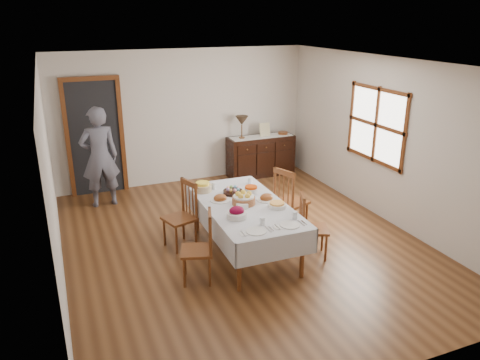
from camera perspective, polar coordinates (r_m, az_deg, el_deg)
name	(u,v)px	position (r m, az deg, el deg)	size (l,w,h in m)	color
ground	(243,242)	(7.01, 0.31, -7.59)	(6.00, 6.00, 0.00)	brown
room_shell	(222,129)	(6.76, -2.19, 6.22)	(5.02, 6.02, 2.65)	white
dining_table	(244,210)	(6.47, 0.54, -3.66)	(1.12, 2.15, 0.73)	#BCBBC0
chair_left_near	(200,247)	(5.89, -4.85, -8.10)	(0.49, 0.49, 0.93)	#603015
chair_left_far	(182,214)	(6.77, -7.06, -4.14)	(0.51, 0.51, 0.97)	#603015
chair_right_near	(310,226)	(6.51, 8.58, -5.51)	(0.50, 0.50, 0.92)	#603015
chair_right_far	(289,199)	(7.21, 6.02, -2.37)	(0.55, 0.55, 1.03)	#603015
sideboard	(261,156)	(9.75, 2.53, 2.97)	(1.38, 0.51, 0.83)	black
person	(99,154)	(8.38, -16.78, 3.08)	(0.59, 0.38, 1.88)	#555563
bread_basket	(244,199)	(6.41, 0.45, -2.35)	(0.32, 0.32, 0.18)	brown
egg_basket	(233,191)	(6.79, -0.86, -1.40)	(0.29, 0.29, 0.11)	black
ham_platter_a	(220,199)	(6.55, -2.43, -2.28)	(0.29, 0.29, 0.11)	silver
ham_platter_b	(266,198)	(6.57, 3.25, -2.21)	(0.28, 0.28, 0.11)	silver
beet_bowl	(237,213)	(6.00, -0.40, -4.05)	(0.27, 0.27, 0.15)	silver
carrot_bowl	(251,189)	(6.84, 1.36, -1.15)	(0.20, 0.20, 0.10)	silver
pineapple_bowl	(203,187)	(6.90, -4.58, -0.88)	(0.27, 0.27, 0.14)	tan
casserole_dish	(277,205)	(6.34, 4.54, -3.06)	(0.25, 0.25, 0.07)	silver
butter_dish	(242,206)	(6.27, 0.28, -3.23)	(0.14, 0.09, 0.07)	silver
setting_left	(258,228)	(5.70, 2.19, -5.83)	(0.42, 0.31, 0.10)	silver
setting_right	(291,222)	(5.89, 6.24, -5.07)	(0.42, 0.31, 0.10)	silver
glass_far_a	(214,186)	(6.96, -3.22, -0.72)	(0.06, 0.06, 0.11)	silver
glass_far_b	(250,181)	(7.20, 1.23, -0.07)	(0.07, 0.07, 0.09)	silver
runner	(261,136)	(9.62, 2.62, 5.33)	(1.30, 0.35, 0.01)	silver
table_lamp	(242,121)	(9.39, 0.22, 7.18)	(0.26, 0.26, 0.46)	brown
picture_frame	(265,130)	(9.61, 3.03, 6.13)	(0.22, 0.08, 0.28)	#BEB586
deco_bowl	(283,133)	(9.82, 5.25, 5.70)	(0.20, 0.20, 0.06)	#603015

